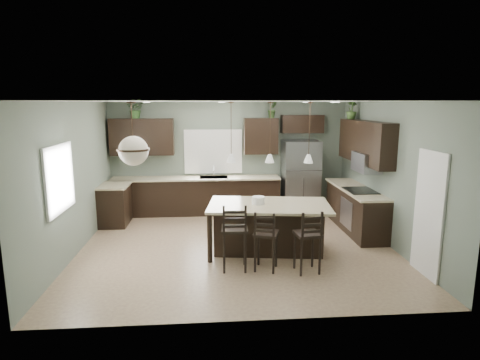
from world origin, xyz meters
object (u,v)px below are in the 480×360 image
object	(u,v)px
bar_stool_left	(235,236)
bar_stool_right	(308,241)
serving_dish	(258,200)
plant_back_left	(136,109)
refrigerator	(300,177)
kitchen_island	(269,228)
bar_stool_center	(266,240)

from	to	relation	value
bar_stool_left	bar_stool_right	world-z (taller)	bar_stool_left
serving_dish	plant_back_left	distance (m)	4.22
bar_stool_left	refrigerator	bearing A→B (deg)	63.86
kitchen_island	bar_stool_left	xyz separation A→B (m)	(-0.69, -0.77, 0.12)
kitchen_island	serving_dish	bearing A→B (deg)	-180.00
refrigerator	plant_back_left	world-z (taller)	plant_back_left
kitchen_island	bar_stool_center	bearing A→B (deg)	-94.46
bar_stool_left	plant_back_left	world-z (taller)	plant_back_left
bar_stool_center	kitchen_island	bearing A→B (deg)	96.01
kitchen_island	bar_stool_left	distance (m)	1.04
refrigerator	plant_back_left	size ratio (longest dim) A/B	4.02
kitchen_island	bar_stool_left	bearing A→B (deg)	-124.72
bar_stool_left	bar_stool_right	distance (m)	1.21
kitchen_island	serving_dish	distance (m)	0.57
kitchen_island	bar_stool_center	world-z (taller)	bar_stool_center
serving_dish	plant_back_left	bearing A→B (deg)	132.87
serving_dish	kitchen_island	bearing A→B (deg)	-7.26
bar_stool_left	kitchen_island	bearing A→B (deg)	50.66
refrigerator	bar_stool_left	xyz separation A→B (m)	(-1.90, -3.46, -0.34)
kitchen_island	bar_stool_right	distance (m)	1.09
kitchen_island	plant_back_left	distance (m)	4.59
serving_dish	refrigerator	bearing A→B (deg)	62.18
refrigerator	serving_dish	xyz separation A→B (m)	(-1.40, -2.66, 0.07)
refrigerator	bar_stool_center	size ratio (longest dim) A/B	1.78
bar_stool_right	bar_stool_left	bearing A→B (deg)	163.42
kitchen_island	plant_back_left	xyz separation A→B (m)	(-2.84, 2.88, 2.17)
bar_stool_left	bar_stool_center	size ratio (longest dim) A/B	1.12
refrigerator	kitchen_island	size ratio (longest dim) A/B	0.83
bar_stool_right	plant_back_left	bearing A→B (deg)	123.92
bar_stool_left	bar_stool_right	bearing A→B (deg)	-6.87
bar_stool_right	refrigerator	bearing A→B (deg)	71.99
bar_stool_left	plant_back_left	xyz separation A→B (m)	(-2.15, 3.65, 2.05)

